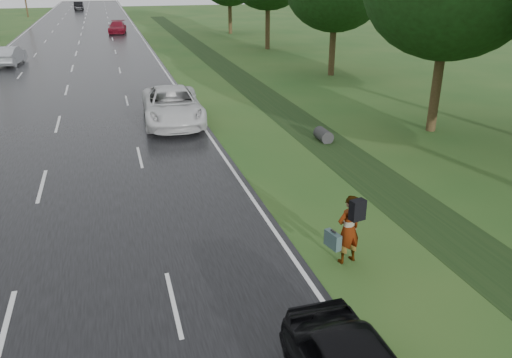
{
  "coord_description": "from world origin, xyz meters",
  "views": [
    {
      "loc": [
        2.66,
        -9.43,
        6.92
      ],
      "look_at": [
        6.49,
        3.56,
        1.3
      ],
      "focal_mm": 35.0,
      "sensor_mm": 36.0,
      "label": 1
    }
  ],
  "objects": [
    {
      "name": "edge_stripe_east",
      "position": [
        6.75,
        45.0,
        0.04
      ],
      "size": [
        0.12,
        180.0,
        0.01
      ],
      "primitive_type": "cube",
      "color": "silver",
      "rests_on": "road"
    },
    {
      "name": "far_car_red",
      "position": [
        4.29,
        56.03,
        0.73
      ],
      "size": [
        2.46,
        4.97,
        1.39
      ],
      "primitive_type": "imported",
      "rotation": [
        0.0,
        0.0,
        -0.11
      ],
      "color": "maroon",
      "rests_on": "road"
    },
    {
      "name": "center_line",
      "position": [
        0.0,
        45.0,
        0.04
      ],
      "size": [
        0.12,
        180.0,
        0.01
      ],
      "primitive_type": "cube",
      "color": "silver",
      "rests_on": "road"
    },
    {
      "name": "far_car_dark",
      "position": [
        -1.53,
        100.27,
        0.83
      ],
      "size": [
        1.72,
        4.8,
        1.57
      ],
      "primitive_type": "imported",
      "rotation": [
        0.0,
        0.0,
        3.13
      ],
      "color": "black",
      "rests_on": "road"
    },
    {
      "name": "white_pickup",
      "position": [
        5.5,
        14.73,
        0.88
      ],
      "size": [
        3.06,
        6.15,
        1.67
      ],
      "primitive_type": "imported",
      "rotation": [
        0.0,
        0.0,
        -0.05
      ],
      "color": "silver",
      "rests_on": "road"
    },
    {
      "name": "road",
      "position": [
        0.0,
        45.0,
        0.02
      ],
      "size": [
        14.0,
        180.0,
        0.04
      ],
      "primitive_type": "cube",
      "color": "black",
      "rests_on": "ground"
    },
    {
      "name": "edge_stripe_west",
      "position": [
        -6.75,
        45.0,
        0.04
      ],
      "size": [
        0.12,
        180.0,
        0.01
      ],
      "primitive_type": "cube",
      "color": "silver",
      "rests_on": "road"
    },
    {
      "name": "ground",
      "position": [
        0.0,
        0.0,
        0.0
      ],
      "size": [
        220.0,
        220.0,
        0.0
      ],
      "primitive_type": "plane",
      "color": "#244D1B",
      "rests_on": "ground"
    },
    {
      "name": "silver_sedan",
      "position": [
        -4.8,
        35.15,
        0.77
      ],
      "size": [
        2.07,
        4.59,
        1.46
      ],
      "primitive_type": "imported",
      "rotation": [
        0.0,
        0.0,
        3.02
      ],
      "color": "#919498",
      "rests_on": "road"
    },
    {
      "name": "drainage_ditch",
      "position": [
        11.5,
        18.71,
        0.04
      ],
      "size": [
        2.2,
        120.0,
        0.56
      ],
      "color": "black",
      "rests_on": "ground"
    },
    {
      "name": "pedestrian",
      "position": [
        8.02,
        0.56,
        0.96
      ],
      "size": [
        0.93,
        0.71,
        1.87
      ],
      "rotation": [
        0.0,
        0.0,
        3.35
      ],
      "color": "#A5998C",
      "rests_on": "ground"
    }
  ]
}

